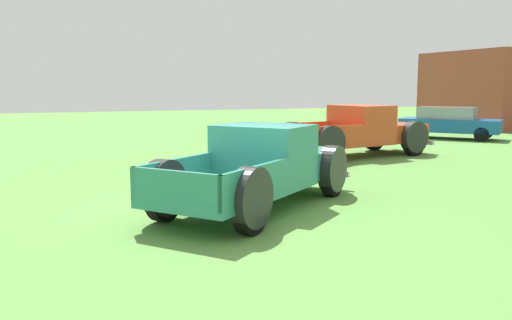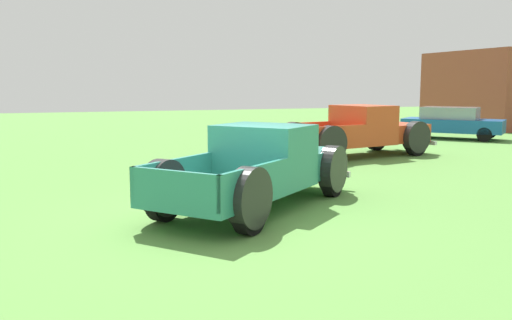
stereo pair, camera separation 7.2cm
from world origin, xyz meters
The scene contains 5 objects.
ground_plane centered at (0.00, 0.00, 0.00)m, with size 80.00×80.00×0.00m, color #5B9342.
pickup_truck_foreground centered at (-0.94, 1.09, 0.73)m, with size 4.56×4.97×1.53m.
pickup_truck_behind_left centered at (-6.59, 6.69, 0.78)m, with size 3.02×5.62×1.63m.
sedan_distant_b centered at (-10.28, 13.22, 0.71)m, with size 4.14×3.85×1.34m.
brick_pavilion centered at (-14.86, 19.60, 2.03)m, with size 6.49×4.41×4.06m.
Camera 2 is at (8.70, -2.66, 2.28)m, focal length 38.47 mm.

